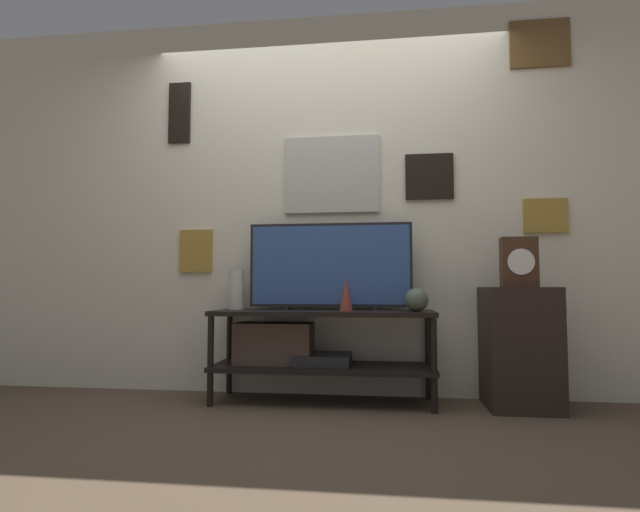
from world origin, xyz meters
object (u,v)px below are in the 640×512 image
(vase_tall_ceramic, at_px, (236,290))
(television, at_px, (330,265))
(mantel_clock, at_px, (519,262))
(vase_round_glass, at_px, (417,300))
(vase_slim_bronze, at_px, (346,294))

(vase_tall_ceramic, bearing_deg, television, -0.26)
(vase_tall_ceramic, height_order, mantel_clock, mantel_clock)
(television, distance_m, mantel_clock, 1.19)
(vase_round_glass, xyz_separation_m, vase_slim_bronze, (-0.44, 0.04, 0.03))
(television, distance_m, vase_slim_bronze, 0.27)
(vase_round_glass, bearing_deg, vase_tall_ceramic, 171.20)
(television, xyz_separation_m, mantel_clock, (1.18, -0.13, 0.01))
(vase_tall_ceramic, relative_size, vase_round_glass, 1.85)
(vase_slim_bronze, bearing_deg, vase_tall_ceramic, 169.38)
(vase_tall_ceramic, bearing_deg, vase_round_glass, -8.80)
(vase_tall_ceramic, distance_m, vase_slim_bronze, 0.78)
(television, xyz_separation_m, vase_slim_bronze, (0.12, -0.14, -0.19))
(vase_tall_ceramic, distance_m, mantel_clock, 1.84)
(vase_tall_ceramic, height_order, vase_slim_bronze, vase_tall_ceramic)
(television, height_order, vase_round_glass, television)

